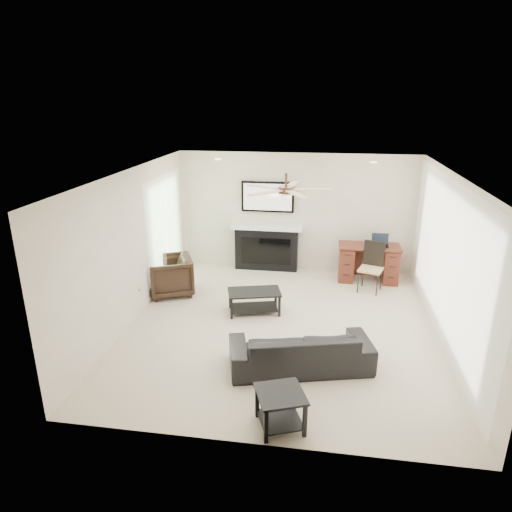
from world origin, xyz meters
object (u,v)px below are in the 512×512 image
object	(u,v)px
armchair	(170,276)
desk	(368,263)
sofa	(300,349)
coffee_table	(254,302)
fireplace_unit	(267,227)

from	to	relation	value
armchair	desk	world-z (taller)	desk
sofa	desk	xyz separation A→B (m)	(1.16, 3.40, 0.10)
coffee_table	desk	distance (m)	2.74
coffee_table	fireplace_unit	xyz separation A→B (m)	(-0.07, 2.15, 0.75)
coffee_table	desk	size ratio (longest dim) A/B	0.74
coffee_table	fireplace_unit	distance (m)	2.28
sofa	coffee_table	xyz separation A→B (m)	(-0.90, 1.60, -0.08)
sofa	fireplace_unit	distance (m)	3.93
sofa	coffee_table	bearing A→B (deg)	-75.05
fireplace_unit	desk	distance (m)	2.24
sofa	coffee_table	distance (m)	1.84
coffee_table	desk	bearing A→B (deg)	26.07
coffee_table	desk	xyz separation A→B (m)	(2.06, 1.80, 0.18)
armchair	desk	size ratio (longest dim) A/B	0.66
sofa	desk	bearing A→B (deg)	-123.31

